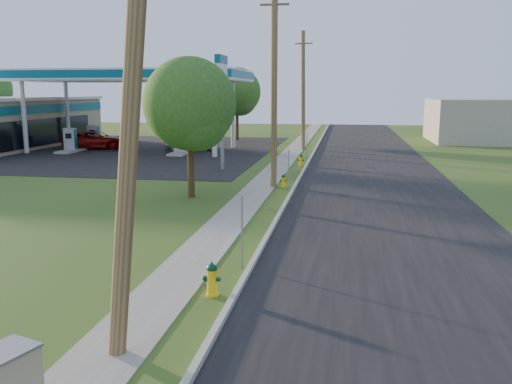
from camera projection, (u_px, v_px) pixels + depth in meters
ground_plane at (190, 334)px, 10.74m from camera, size 140.00×140.00×0.00m
road at (387, 223)px, 19.71m from camera, size 8.00×120.00×0.02m
curb at (278, 217)px, 20.34m from camera, size 0.15×120.00×0.15m
sidewalk at (232, 217)px, 20.63m from camera, size 1.50×120.00×0.03m
forecourt at (112, 150)px, 44.34m from camera, size 26.00×28.00×0.02m
utility_pole_near at (132, 88)px, 8.98m from camera, size 1.40×0.32×9.48m
utility_pole_mid at (274, 87)px, 26.41m from camera, size 1.40×0.32×9.80m
utility_pole_far at (303, 90)px, 43.90m from camera, size 1.40×0.32×9.50m
sign_post_near at (242, 232)px, 14.59m from camera, size 0.05×0.04×2.00m
sign_post_mid at (288, 170)px, 26.03m from camera, size 0.05×0.04×2.00m
sign_post_far at (307, 146)px, 37.86m from camera, size 0.05×0.04×2.00m
gas_canopy at (132, 76)px, 42.94m from camera, size 18.18×9.18×6.40m
fuel_pump_nw at (71, 143)px, 42.68m from camera, size 1.20×3.20×1.90m
fuel_pump_ne at (180, 145)px, 41.23m from camera, size 1.20×3.20×1.90m
fuel_pump_sw at (94, 139)px, 46.56m from camera, size 1.20×3.20×1.90m
fuel_pump_se at (195, 140)px, 45.11m from camera, size 1.20×3.20×1.90m
price_pylon at (221, 79)px, 32.29m from camera, size 0.34×2.04×6.85m
distant_building at (508, 121)px, 51.11m from camera, size 14.00×10.00×4.00m
tree_verge at (191, 108)px, 23.83m from camera, size 4.13×4.13×6.26m
tree_lot at (238, 94)px, 52.41m from camera, size 4.63×4.63×7.02m
hydrant_near at (212, 279)px, 12.68m from camera, size 0.42×0.38×0.82m
hydrant_mid at (283, 181)px, 27.04m from camera, size 0.35×0.31×0.67m
hydrant_far at (301, 160)px, 34.67m from camera, size 0.41×0.37×0.79m
car_red at (96, 140)px, 45.01m from camera, size 5.87×3.81×1.50m
car_silver at (190, 142)px, 43.94m from camera, size 4.21×1.81×1.41m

